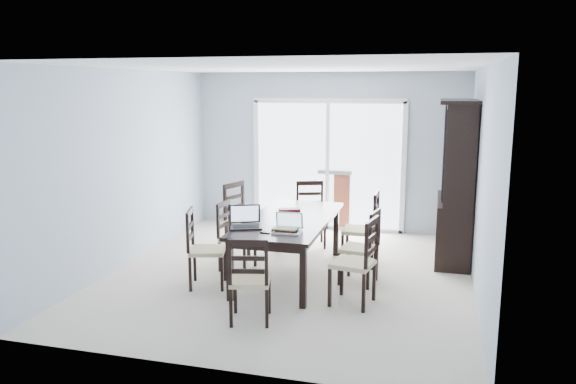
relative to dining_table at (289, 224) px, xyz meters
name	(u,v)px	position (x,y,z in m)	size (l,w,h in m)	color
floor	(289,275)	(0.00, 0.00, -0.67)	(5.00, 5.00, 0.00)	beige
ceiling	(289,67)	(0.00, 0.00, 1.93)	(5.00, 5.00, 0.00)	white
back_wall	(328,152)	(0.00, 2.50, 0.63)	(4.50, 0.02, 2.60)	#9EACBD
wall_left	(127,168)	(-2.25, 0.00, 0.63)	(0.02, 5.00, 2.60)	#9EACBD
wall_right	(481,183)	(2.25, 0.00, 0.63)	(0.02, 5.00, 2.60)	#9EACBD
balcony	(337,218)	(0.00, 3.50, -0.72)	(4.50, 2.00, 0.10)	gray
railing	(347,178)	(0.00, 4.50, -0.12)	(4.50, 0.06, 1.10)	#99999E
dining_table	(289,224)	(0.00, 0.00, 0.00)	(1.00, 2.20, 0.75)	black
china_hutch	(456,183)	(2.02, 1.25, 0.40)	(0.50, 1.38, 2.20)	black
sliding_door	(328,165)	(0.00, 2.48, 0.41)	(2.52, 0.05, 2.18)	silver
chair_left_near	(199,240)	(-0.94, -0.65, -0.10)	(0.52, 0.51, 1.09)	black
chair_left_mid	(231,228)	(-0.81, 0.07, -0.13)	(0.43, 0.42, 1.03)	black
chair_left_far	(240,211)	(-0.93, 0.77, -0.05)	(0.58, 0.57, 1.18)	black
chair_right_near	(362,253)	(1.01, -0.75, -0.07)	(0.51, 0.50, 1.14)	black
chair_right_mid	(366,239)	(0.98, -0.07, -0.11)	(0.47, 0.46, 1.06)	black
chair_right_far	(367,220)	(0.90, 0.69, -0.06)	(0.45, 0.44, 1.16)	black
chair_end_near	(249,271)	(0.00, -1.54, -0.11)	(0.48, 0.49, 1.06)	black
chair_end_far	(310,206)	(-0.06, 1.47, -0.09)	(0.53, 0.54, 1.11)	black
laptop_dark	(246,223)	(-0.37, -0.61, 0.14)	(0.44, 0.38, 0.25)	black
laptop_silver	(287,228)	(0.16, -0.70, 0.13)	(0.32, 0.23, 0.22)	silver
book_stack	(285,229)	(0.12, -0.63, 0.10)	(0.30, 0.23, 0.05)	maroon
cell_phone	(265,233)	(-0.08, -0.78, 0.08)	(0.11, 0.05, 0.01)	black
game_box	(289,211)	(-0.06, 0.23, 0.11)	(0.27, 0.13, 0.07)	#490E17
hot_tub	(311,189)	(-0.48, 3.36, -0.17)	(2.07, 1.88, 1.00)	maroon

